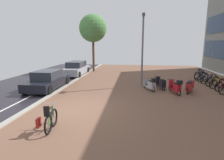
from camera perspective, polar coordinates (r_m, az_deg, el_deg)
The scene contains 17 objects.
ground at distance 8.88m, azimuth -2.03°, elevation -9.83°, with size 21.00×40.00×0.13m.
bicycle_foreground at distance 7.26m, azimuth -19.19°, elevation -11.93°, with size 0.61×1.38×1.09m.
bicycle_rack_02 at distance 14.49m, azimuth 31.83°, elevation -1.70°, with size 1.34×0.55×0.98m.
bicycle_rack_03 at distance 15.16m, azimuth 30.46°, elevation -1.04°, with size 1.34×0.57×0.99m.
bicycle_rack_04 at distance 15.87m, azimuth 29.39°, elevation -0.43°, with size 1.32×0.60×1.00m.
bicycle_rack_05 at distance 16.55m, azimuth 28.06°, elevation 0.03°, with size 1.26×0.48×0.92m.
bicycle_rack_06 at distance 17.25m, azimuth 27.03°, elevation 0.54°, with size 1.21×0.55×0.93m.
bicycle_rack_07 at distance 18.01m, azimuth 26.48°, elevation 1.06°, with size 1.34×0.47×1.00m.
bicycle_rack_08 at distance 18.78m, azimuth 26.14°, elevation 1.46°, with size 1.25×0.69×0.99m.
scooter_near at distance 12.33m, azimuth 19.66°, elevation -2.10°, with size 0.68×1.83×1.03m.
scooter_mid at distance 13.34m, azimuth 15.36°, elevation -1.11°, with size 0.67×1.87×0.83m.
scooter_far at distance 12.70m, azimuth 12.20°, elevation -1.40°, with size 0.91×1.60×0.99m.
scooter_extra at distance 12.97m, azimuth 23.41°, elevation -1.99°, with size 0.96×1.60×0.79m.
parked_car_near at distance 13.74m, azimuth -19.79°, elevation -0.12°, with size 1.93×4.11×1.33m.
parked_car_far at distance 19.24m, azimuth -11.37°, elevation 3.59°, with size 1.89×4.35×1.41m.
lamp_post at distance 13.79m, azimuth 9.68°, elevation 10.43°, with size 0.20×0.52×5.38m.
street_tree at distance 21.55m, azimuth -6.08°, elevation 15.96°, with size 3.15×3.15×6.56m.
Camera 1 is at (2.71, -8.18, 3.17)m, focal length 28.78 mm.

